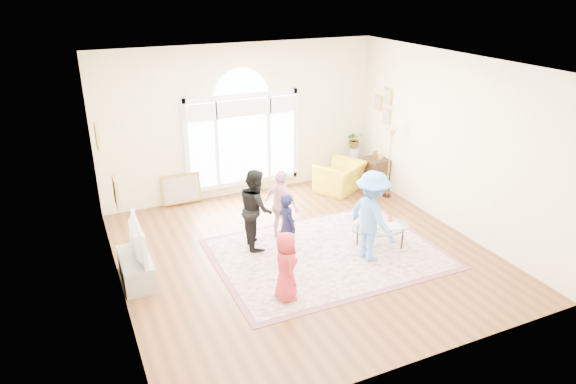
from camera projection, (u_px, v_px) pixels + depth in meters
name	position (u px, v px, depth m)	size (l,w,h in m)	color
ground	(303.00, 253.00, 8.84)	(6.00, 6.00, 0.00)	#57321A
room_shell	(245.00, 125.00, 10.61)	(6.00, 6.00, 6.00)	#F7ECBF
area_rug	(327.00, 253.00, 8.81)	(3.60, 2.60, 0.02)	beige
rug_border	(327.00, 254.00, 8.81)	(3.80, 2.80, 0.01)	#834A51
tv_console	(136.00, 269.00, 7.97)	(0.45, 1.00, 0.42)	#9C9FA5
television	(133.00, 240.00, 7.77)	(0.17, 1.02, 0.59)	black
coffee_table	(381.00, 227.00, 8.87)	(1.11, 0.77, 0.54)	silver
armchair	(340.00, 177.00, 11.31)	(1.00, 0.87, 0.65)	gold
side_cabinet	(376.00, 173.00, 11.44)	(0.40, 0.50, 0.70)	black
floor_lamp	(391.00, 139.00, 10.63)	(0.29, 0.29, 1.51)	black
plant_pedestal	(354.00, 162.00, 12.12)	(0.20, 0.20, 0.70)	white
potted_plant	(355.00, 139.00, 11.91)	(0.38, 0.33, 0.42)	#33722D
leaning_picture	(183.00, 204.00, 10.74)	(0.80, 0.05, 0.62)	tan
child_red	(286.00, 266.00, 7.38)	(0.52, 0.34, 1.07)	#B82735
child_navy	(287.00, 226.00, 8.50)	(0.41, 0.27, 1.14)	#111134
child_black	(256.00, 208.00, 8.81)	(0.69, 0.53, 1.41)	black
child_pink	(282.00, 205.00, 9.06)	(0.76, 0.32, 1.30)	#FAAFBF
child_blue	(372.00, 216.00, 8.36)	(1.00, 0.57, 1.55)	#5493EA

